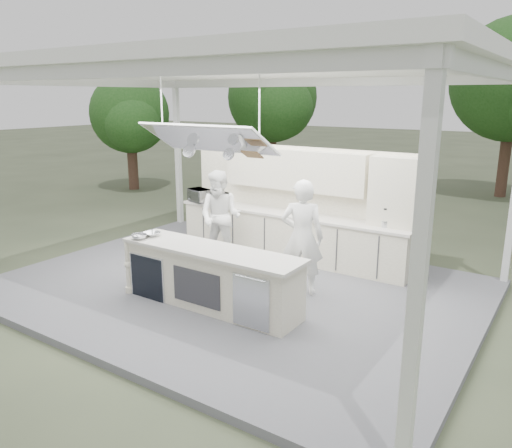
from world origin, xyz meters
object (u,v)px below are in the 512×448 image
Objects in this scene: back_counter at (290,235)px; head_chef at (302,237)px; demo_island at (210,277)px; sous_chef at (220,216)px.

back_counter is 1.96m from head_chef.
demo_island is at bearing 32.04° from head_chef.
head_chef is 2.24m from sous_chef.
demo_island is 1.60× the size of head_chef.
head_chef is at bearing 53.84° from demo_island.
head_chef is 1.06× the size of sous_chef.
head_chef is (1.11, -1.53, 0.49)m from back_counter.
head_chef reaches higher than sous_chef.
sous_chef reaches higher than demo_island.
sous_chef is at bearing -138.28° from back_counter.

